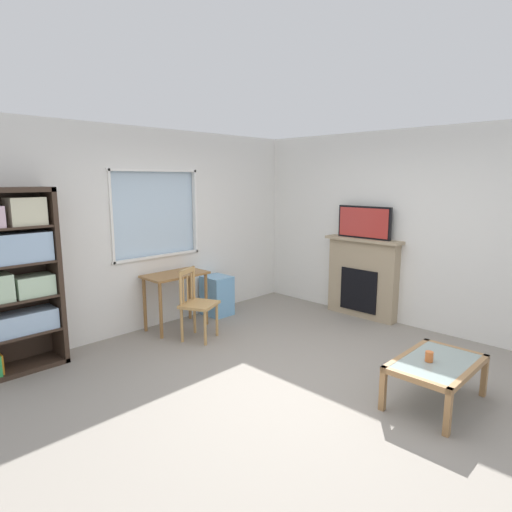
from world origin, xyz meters
TOP-DOWN VIEW (x-y plane):
  - ground at (0.00, 0.00)m, footprint 5.83×5.99m
  - wall_back_with_window at (-0.00, 2.50)m, footprint 4.83×0.15m
  - wall_right at (2.48, 0.00)m, footprint 0.12×5.19m
  - bookshelf at (-1.83, 2.25)m, footprint 0.90×0.38m
  - desk_under_window at (0.12, 2.15)m, footprint 0.83×0.48m
  - wooden_chair at (0.07, 1.63)m, footprint 0.55×0.54m
  - plastic_drawer_unit at (0.88, 2.20)m, footprint 0.35×0.40m
  - fireplace at (2.32, 0.62)m, footprint 0.26×1.16m
  - tv at (2.30, 0.62)m, footprint 0.06×0.82m
  - coffee_table at (0.58, -1.17)m, footprint 0.94×0.60m
  - sippy_cup at (0.52, -1.12)m, footprint 0.07×0.07m

SIDE VIEW (x-z plane):
  - ground at x=0.00m, z-range -0.02..0.00m
  - plastic_drawer_unit at x=0.88m, z-range 0.00..0.59m
  - coffee_table at x=0.58m, z-range 0.14..0.55m
  - sippy_cup at x=0.52m, z-range 0.40..0.49m
  - wooden_chair at x=0.07m, z-range 0.01..0.91m
  - fireplace at x=2.32m, z-range 0.00..1.17m
  - desk_under_window at x=0.12m, z-range 0.24..1.00m
  - bookshelf at x=-1.83m, z-range 0.07..1.99m
  - wall_back_with_window at x=0.00m, z-range -0.02..2.64m
  - wall_right at x=2.48m, z-range 0.00..2.66m
  - tv at x=2.30m, z-range 1.16..1.62m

